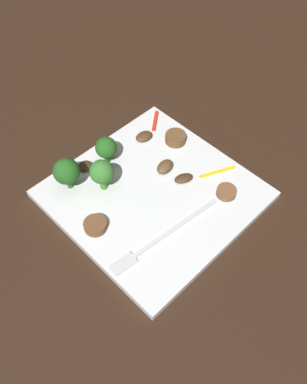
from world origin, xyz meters
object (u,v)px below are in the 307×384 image
object	(u,v)px
broccoli_floret_2	(106,148)
mushroom_2	(165,167)
sausage_slice_0	(226,192)
mushroom_0	(184,178)
pepper_strip_1	(155,121)
fork	(159,240)
mushroom_1	(85,166)
mushroom_3	(144,136)
broccoli_floret_0	(102,172)
sausage_slice_2	(176,138)
sausage_slice_1	(95,225)
broccoli_floret_1	(67,172)
plate	(153,194)
pepper_strip_0	(217,172)

from	to	relation	value
broccoli_floret_2	mushroom_2	size ratio (longest dim) A/B	1.47
sausage_slice_0	mushroom_0	world-z (taller)	sausage_slice_0
mushroom_2	pepper_strip_1	size ratio (longest dim) A/B	0.69
fork	mushroom_1	bearing A→B (deg)	-86.94
mushroom_3	broccoli_floret_0	bearing A→B (deg)	15.29
broccoli_floret_2	broccoli_floret_0	bearing A→B (deg)	43.37
broccoli_floret_2	sausage_slice_2	world-z (taller)	broccoli_floret_2
sausage_slice_1	mushroom_0	bearing A→B (deg)	169.26
broccoli_floret_1	sausage_slice_1	bearing A→B (deg)	76.71
broccoli_floret_0	sausage_slice_1	bearing A→B (deg)	40.27
sausage_slice_1	fork	bearing A→B (deg)	122.39
broccoli_floret_2	mushroom_3	size ratio (longest dim) A/B	1.56
mushroom_0	mushroom_3	xyz separation A→B (m)	(-0.02, -0.10, 0.00)
broccoli_floret_0	sausage_slice_1	world-z (taller)	broccoli_floret_0
broccoli_floret_1	sausage_slice_2	size ratio (longest dim) A/B	1.61
plate	sausage_slice_1	xyz separation A→B (m)	(0.10, -0.01, 0.01)
fork	broccoli_floret_0	size ratio (longest dim) A/B	3.40
fork	pepper_strip_0	world-z (taller)	same
sausage_slice_0	broccoli_floret_0	bearing A→B (deg)	-48.77
fork	mushroom_1	xyz separation A→B (m)	(-0.01, -0.17, 0.00)
sausage_slice_2	pepper_strip_1	xyz separation A→B (m)	(-0.01, -0.05, -0.00)
mushroom_1	pepper_strip_1	bearing A→B (deg)	178.92
plate	mushroom_0	world-z (taller)	mushroom_0
mushroom_3	sausage_slice_1	bearing A→B (deg)	24.73
fork	sausage_slice_1	bearing A→B (deg)	-51.20
sausage_slice_0	pepper_strip_0	size ratio (longest dim) A/B	0.50
sausage_slice_0	sausage_slice_2	xyz separation A→B (m)	(-0.03, -0.13, 0.00)
sausage_slice_1	sausage_slice_2	world-z (taller)	sausage_slice_2
fork	mushroom_0	size ratio (longest dim) A/B	6.17
broccoli_floret_0	broccoli_floret_2	world-z (taller)	broccoli_floret_0
broccoli_floret_1	broccoli_floret_2	distance (m)	0.07
broccoli_floret_1	sausage_slice_0	distance (m)	0.23
sausage_slice_0	mushroom_3	world-z (taller)	same
pepper_strip_1	mushroom_1	bearing A→B (deg)	-1.08
pepper_strip_0	sausage_slice_2	bearing A→B (deg)	-91.79
fork	sausage_slice_1	size ratio (longest dim) A/B	5.63
broccoli_floret_1	pepper_strip_0	world-z (taller)	broccoli_floret_1
broccoli_floret_0	broccoli_floret_1	bearing A→B (deg)	-46.17
plate	broccoli_floret_1	distance (m)	0.13
plate	sausage_slice_2	distance (m)	0.11
broccoli_floret_1	mushroom_0	xyz separation A→B (m)	(-0.13, 0.11, -0.03)
sausage_slice_2	sausage_slice_0	bearing A→B (deg)	78.62
mushroom_2	fork	bearing A→B (deg)	40.56
pepper_strip_1	sausage_slice_1	bearing A→B (deg)	23.92
broccoli_floret_0	broccoli_floret_1	world-z (taller)	broccoli_floret_1
mushroom_1	sausage_slice_1	bearing A→B (deg)	58.65
sausage_slice_2	pepper_strip_0	xyz separation A→B (m)	(0.00, 0.09, -0.01)
fork	broccoli_floret_2	xyz separation A→B (m)	(-0.04, -0.16, 0.03)
pepper_strip_0	broccoli_floret_1	bearing A→B (deg)	-37.74
sausage_slice_0	mushroom_2	size ratio (longest dim) A/B	0.95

